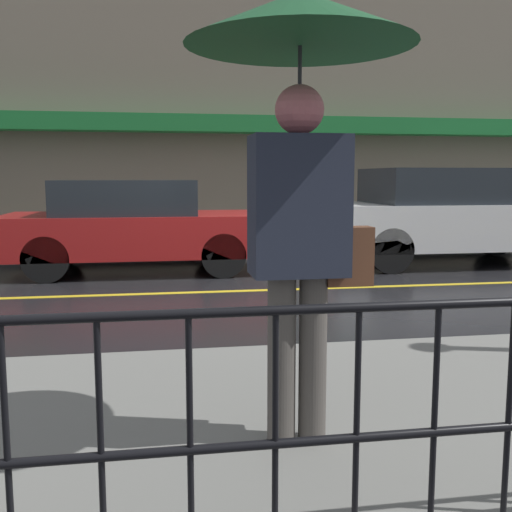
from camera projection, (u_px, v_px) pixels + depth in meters
ground_plane at (236, 291)px, 7.91m from camera, size 80.00×80.00×0.00m
sidewalk_near at (337, 422)px, 3.52m from camera, size 28.00×2.91×0.13m
sidewalk_far at (209, 250)px, 11.93m from camera, size 28.00×2.19×0.13m
lane_marking at (236, 291)px, 7.91m from camera, size 25.20×0.12×0.01m
building_storefront at (202, 94)px, 12.71m from camera, size 28.00×0.85×6.57m
railing_foreground at (436, 390)px, 2.25m from camera, size 12.00×0.04×0.92m
pedestrian at (301, 92)px, 2.90m from camera, size 1.12×1.12×2.25m
car_red at (135, 225)px, 9.50m from camera, size 4.11×1.89×1.45m
car_white at (446, 216)px, 10.35m from camera, size 4.52×1.94×1.65m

